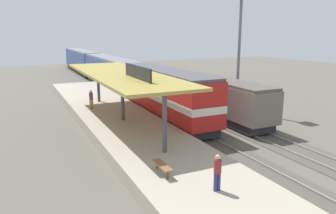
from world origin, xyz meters
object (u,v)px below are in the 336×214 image
object	(u,v)px
passenger_carriage_front	(111,73)
light_mast	(240,26)
locomotive	(167,94)
passenger_carriage_rear	(82,61)
freight_car	(222,98)
person_waiting	(91,98)
person_walking	(217,171)
platform_bench	(162,166)

from	to	relation	value
passenger_carriage_front	light_mast	bearing A→B (deg)	-66.54
locomotive	passenger_carriage_front	distance (m)	18.00
locomotive	light_mast	xyz separation A→B (m)	(7.80, 0.03, 5.99)
locomotive	passenger_carriage_rear	world-z (taller)	locomotive
passenger_carriage_front	light_mast	size ratio (longest dim) A/B	1.71
passenger_carriage_rear	light_mast	world-z (taller)	light_mast
freight_car	person_waiting	distance (m)	12.00
passenger_carriage_rear	person_waiting	world-z (taller)	passenger_carriage_rear
person_walking	passenger_carriage_rear	bearing A→B (deg)	85.19
light_mast	platform_bench	bearing A→B (deg)	-138.30
passenger_carriage_rear	freight_car	distance (m)	41.10
passenger_carriage_front	freight_car	distance (m)	20.56
platform_bench	light_mast	distance (m)	19.78
passenger_carriage_rear	platform_bench	bearing A→B (deg)	-96.70
platform_bench	passenger_carriage_rear	size ratio (longest dim) A/B	0.08
freight_car	passenger_carriage_rear	bearing A→B (deg)	96.43
locomotive	freight_car	bearing A→B (deg)	-23.90
light_mast	passenger_carriage_front	bearing A→B (deg)	113.46
locomotive	person_walking	size ratio (longest dim) A/B	8.44
locomotive	freight_car	distance (m)	5.05
freight_car	passenger_carriage_front	bearing A→B (deg)	102.93
freight_car	platform_bench	bearing A→B (deg)	-136.03
passenger_carriage_rear	light_mast	distance (m)	40.01
passenger_carriage_front	person_waiting	size ratio (longest dim) A/B	11.70
freight_car	light_mast	distance (m)	7.47
passenger_carriage_rear	freight_car	bearing A→B (deg)	-83.57
platform_bench	light_mast	size ratio (longest dim) A/B	0.15
platform_bench	person_walking	size ratio (longest dim) A/B	0.99
platform_bench	passenger_carriage_rear	world-z (taller)	passenger_carriage_rear
person_waiting	freight_car	bearing A→B (deg)	-27.88
locomotive	person_waiting	world-z (taller)	locomotive
locomotive	light_mast	distance (m)	9.83
freight_car	person_waiting	bearing A→B (deg)	152.12
platform_bench	passenger_carriage_front	size ratio (longest dim) A/B	0.08
platform_bench	locomotive	world-z (taller)	locomotive
light_mast	person_walking	world-z (taller)	light_mast
freight_car	person_waiting	xyz separation A→B (m)	(-10.61, 5.61, -0.12)
passenger_carriage_rear	person_waiting	bearing A→B (deg)	-99.68
locomotive	person_walking	xyz separation A→B (m)	(-4.52, -14.93, -0.56)
platform_bench	light_mast	bearing A→B (deg)	41.70
platform_bench	passenger_carriage_rear	bearing A→B (deg)	83.30
locomotive	passenger_carriage_rear	distance (m)	38.80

